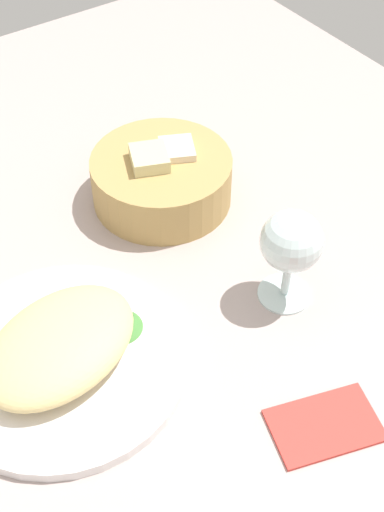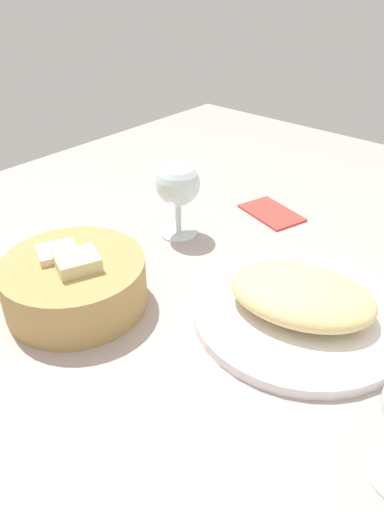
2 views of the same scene
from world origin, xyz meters
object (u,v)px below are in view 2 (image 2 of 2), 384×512
(plate, at_px, (299,313))
(wine_glass_near, at_px, (178,187))
(bread_basket, at_px, (75,282))
(folded_napkin, at_px, (272,212))

(plate, height_order, wine_glass_near, wine_glass_near)
(bread_basket, bearing_deg, wine_glass_near, -83.85)
(bread_basket, xyz_separation_m, wine_glass_near, (0.02, -0.23, 0.05))
(bread_basket, bearing_deg, plate, -144.59)
(bread_basket, relative_size, folded_napkin, 1.69)
(plate, distance_m, folded_napkin, 0.28)
(plate, bearing_deg, wine_glass_near, -12.54)
(wine_glass_near, height_order, folded_napkin, wine_glass_near)
(wine_glass_near, bearing_deg, bread_basket, 96.15)
(folded_napkin, bearing_deg, wine_glass_near, -99.61)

